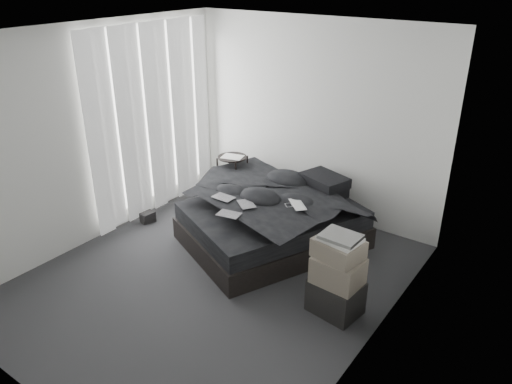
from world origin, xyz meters
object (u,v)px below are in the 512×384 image
Objects in this scene: bed at (272,233)px; side_stand at (233,182)px; box_lower at (336,296)px; laptop at (294,200)px.

bed is 1.20m from side_stand.
side_stand reaches higher than box_lower.
side_stand is (-1.04, 0.55, 0.23)m from bed.
side_stand is (-1.40, 0.66, -0.36)m from laptop.
bed is at bearing -27.86° from side_stand.
laptop reaches higher than box_lower.
laptop is (0.36, -0.11, 0.59)m from bed.
laptop reaches higher than bed.
box_lower is at bearing -6.91° from bed.
side_stand reaches higher than bed.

